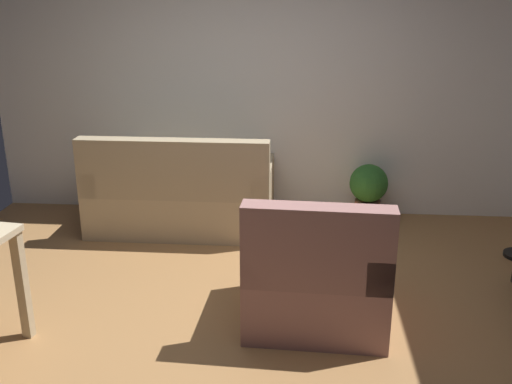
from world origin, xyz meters
The scene contains 5 objects.
ground_plane centered at (0.00, 0.00, -0.01)m, with size 5.20×4.40×0.02m, color #9E7042.
wall_rear centered at (0.00, 2.20, 1.35)m, with size 5.20×0.10×2.70m, color white.
couch centered at (-0.68, 1.59, 0.31)m, with size 1.65×0.84×0.92m.
potted_plant centered at (1.05, 1.90, 0.33)m, with size 0.36×0.36×0.57m.
armchair centered at (0.53, 0.05, 0.32)m, with size 0.94×0.88×0.92m.
Camera 1 is at (0.41, -3.38, 2.07)m, focal length 40.85 mm.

